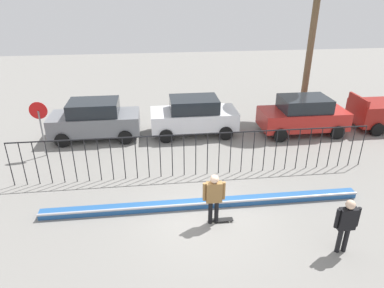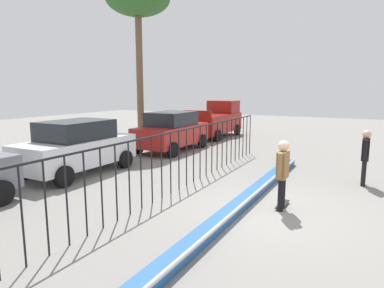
# 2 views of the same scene
# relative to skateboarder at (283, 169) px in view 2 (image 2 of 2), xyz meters

# --- Properties ---
(ground_plane) EXTENTS (60.00, 60.00, 0.00)m
(ground_plane) POSITION_rel_skateboarder_xyz_m (-0.16, 0.26, -1.06)
(ground_plane) COLOR gray
(bowl_coping_ledge) EXTENTS (11.00, 0.40, 0.27)m
(bowl_coping_ledge) POSITION_rel_skateboarder_xyz_m (-0.16, 0.93, -0.94)
(bowl_coping_ledge) COLOR #235699
(bowl_coping_ledge) RESTS_ON ground
(perimeter_fence) EXTENTS (14.04, 0.04, 1.80)m
(perimeter_fence) POSITION_rel_skateboarder_xyz_m (-0.16, 3.15, 0.05)
(perimeter_fence) COLOR black
(perimeter_fence) RESTS_ON ground
(skateboarder) EXTENTS (0.71, 0.27, 1.77)m
(skateboarder) POSITION_rel_skateboarder_xyz_m (0.00, 0.00, 0.00)
(skateboarder) COLOR black
(skateboarder) RESTS_ON ground
(skateboard) EXTENTS (0.80, 0.20, 0.07)m
(skateboard) POSITION_rel_skateboarder_xyz_m (0.26, 0.03, -1.00)
(skateboard) COLOR black
(skateboard) RESTS_ON ground
(camera_operator) EXTENTS (0.71, 0.27, 1.75)m
(camera_operator) POSITION_rel_skateboarder_xyz_m (3.42, -1.73, -0.01)
(camera_operator) COLOR black
(camera_operator) RESTS_ON ground
(parked_car_white) EXTENTS (4.30, 2.12, 1.90)m
(parked_car_white) POSITION_rel_skateboarder_xyz_m (0.29, 7.34, -0.09)
(parked_car_white) COLOR silver
(parked_car_white) RESTS_ON ground
(parked_car_red) EXTENTS (4.30, 2.12, 1.90)m
(parked_car_red) POSITION_rel_skateboarder_xyz_m (5.79, 6.78, -0.09)
(parked_car_red) COLOR #B2231E
(parked_car_red) RESTS_ON ground
(pickup_truck) EXTENTS (4.70, 2.12, 2.24)m
(pickup_truck) POSITION_rel_skateboarder_xyz_m (11.27, 6.91, -0.02)
(pickup_truck) COLOR maroon
(pickup_truck) RESTS_ON ground
(palm_tree_tall) EXTENTS (3.43, 3.43, 8.69)m
(palm_tree_tall) POSITION_rel_skateboarder_xyz_m (6.99, 9.54, 6.52)
(palm_tree_tall) COLOR brown
(palm_tree_tall) RESTS_ON ground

